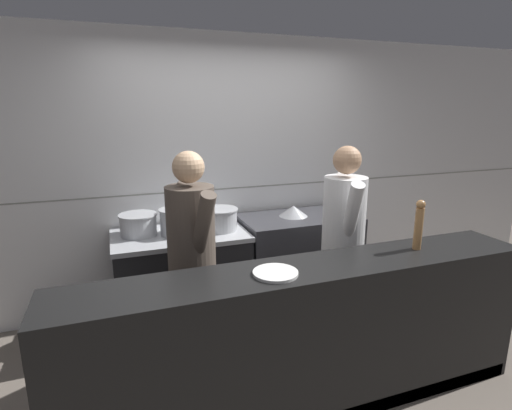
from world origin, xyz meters
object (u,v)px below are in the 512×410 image
at_px(plated_dish_main, 275,273).
at_px(pepper_mill, 419,224).
at_px(braising_pot, 220,219).
at_px(sauce_pot, 176,221).
at_px(oven_range, 182,278).
at_px(chef_head_cook, 192,255).
at_px(stock_pot, 138,224).
at_px(chef_sous, 343,238).
at_px(mixing_bowl_steel, 293,211).

height_order(plated_dish_main, pepper_mill, pepper_mill).
bearing_deg(braising_pot, sauce_pot, -179.98).
distance_m(oven_range, plated_dish_main, 1.52).
bearing_deg(pepper_mill, oven_range, 137.07).
height_order(sauce_pot, chef_head_cook, chef_head_cook).
relative_size(oven_range, plated_dish_main, 4.33).
bearing_deg(stock_pot, pepper_mill, -38.09).
height_order(stock_pot, chef_sous, chef_sous).
distance_m(sauce_pot, mixing_bowl_steel, 1.14).
distance_m(stock_pot, chef_head_cook, 0.83).
bearing_deg(chef_head_cook, oven_range, 76.04).
xyz_separation_m(plated_dish_main, chef_head_cook, (-0.36, 0.66, -0.08)).
bearing_deg(oven_range, mixing_bowl_steel, 1.50).
relative_size(mixing_bowl_steel, chef_head_cook, 0.17).
bearing_deg(sauce_pot, oven_range, 43.15).
height_order(braising_pot, chef_head_cook, chef_head_cook).
bearing_deg(plated_dish_main, oven_range, 103.58).
bearing_deg(chef_sous, stock_pot, 169.46).
distance_m(braising_pot, chef_head_cook, 0.78).
bearing_deg(plated_dish_main, mixing_bowl_steel, 61.06).
distance_m(mixing_bowl_steel, plated_dish_main, 1.60).
bearing_deg(braising_pot, pepper_mill, -50.60).
distance_m(oven_range, pepper_mill, 2.05).
xyz_separation_m(oven_range, chef_sous, (1.18, -0.74, 0.48)).
relative_size(plated_dish_main, pepper_mill, 0.77).
xyz_separation_m(plated_dish_main, chef_sous, (0.85, 0.63, -0.08)).
bearing_deg(oven_range, sauce_pot, -136.85).
relative_size(braising_pot, plated_dish_main, 1.24).
bearing_deg(pepper_mill, braising_pot, 129.40).
height_order(sauce_pot, chef_sous, chef_sous).
height_order(plated_dish_main, chef_sous, chef_sous).
distance_m(chef_head_cook, chef_sous, 1.21).
distance_m(plated_dish_main, chef_sous, 1.06).
bearing_deg(mixing_bowl_steel, oven_range, -178.50).
height_order(pepper_mill, chef_sous, chef_sous).
distance_m(plated_dish_main, chef_head_cook, 0.76).
bearing_deg(chef_head_cook, plated_dish_main, -73.11).
distance_m(mixing_bowl_steel, chef_sous, 0.77).
bearing_deg(mixing_bowl_steel, sauce_pot, -177.09).
distance_m(stock_pot, chef_sous, 1.72).
xyz_separation_m(chef_head_cook, chef_sous, (1.21, -0.03, -0.00)).
relative_size(braising_pot, chef_sous, 0.20).
bearing_deg(chef_sous, sauce_pot, 166.79).
distance_m(oven_range, chef_head_cook, 0.86).
xyz_separation_m(oven_range, stock_pot, (-0.34, 0.06, 0.53)).
height_order(oven_range, chef_sous, chef_sous).
bearing_deg(chef_sous, chef_head_cook, -164.32).
bearing_deg(chef_head_cook, sauce_pot, 78.53).
relative_size(stock_pot, chef_sous, 0.20).
height_order(sauce_pot, braising_pot, sauce_pot).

